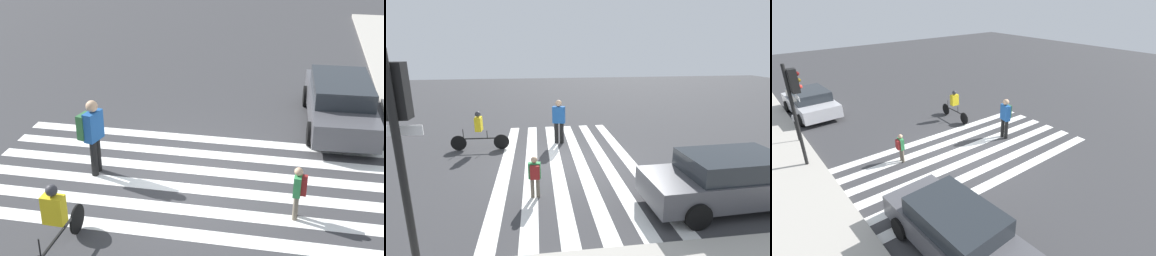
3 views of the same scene
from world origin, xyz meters
TOP-DOWN VIEW (x-y plane):
  - ground_plane at (0.00, 0.00)m, footprint 60.00×60.00m
  - sidewalk_curb at (0.00, 6.25)m, footprint 36.00×2.50m
  - crosswalk_stripes at (-0.00, 0.00)m, footprint 4.77×10.00m
  - traffic_light at (3.07, 5.37)m, footprint 0.60×0.50m
  - parking_meter at (5.47, 5.27)m, footprint 0.15×0.15m
  - pedestrian_adult_blue_shirt at (0.15, -2.31)m, footprint 0.56×0.51m
  - pedestrian_adult_yellow_jacket at (1.16, 2.48)m, footprint 0.34×0.29m
  - cyclist_near_curb at (3.33, -1.82)m, footprint 2.28×0.41m
  - car_parked_silver_sedan at (-3.81, 3.56)m, footprint 4.53×2.01m
  - car_parked_dark_suv at (8.78, 3.87)m, footprint 4.36×2.17m

SIDE VIEW (x-z plane):
  - ground_plane at x=0.00m, z-range 0.00..0.00m
  - crosswalk_stripes at x=0.00m, z-range 0.00..0.01m
  - sidewalk_curb at x=0.00m, z-range 0.00..0.14m
  - pedestrian_adult_yellow_jacket at x=1.16m, z-range 0.10..1.29m
  - car_parked_dark_suv at x=8.78m, z-range 0.03..1.41m
  - car_parked_silver_sedan at x=-3.81m, z-range 0.02..1.42m
  - cyclist_near_curb at x=3.33m, z-range 0.07..1.64m
  - parking_meter at x=5.47m, z-range 0.33..1.70m
  - pedestrian_adult_blue_shirt at x=0.15m, z-range 0.16..2.03m
  - traffic_light at x=3.07m, z-range 0.80..4.79m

